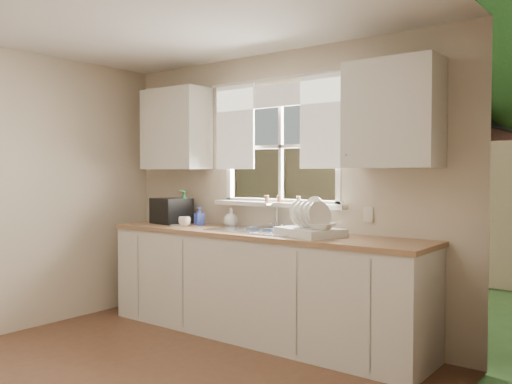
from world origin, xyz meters
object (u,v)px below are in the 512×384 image
Objects in this scene: dish_rack at (310,227)px; soap_bottle_a at (184,207)px; black_appliance at (171,211)px; cup at (184,222)px.

soap_bottle_a is (-1.55, 0.15, 0.09)m from dish_rack.
dish_rack reaches higher than black_appliance.
soap_bottle_a reaches higher than dish_rack.
dish_rack is 1.68m from black_appliance.
dish_rack is at bearing 6.74° from black_appliance.
dish_rack is 1.70× the size of black_appliance.
soap_bottle_a is 0.96× the size of black_appliance.
dish_rack is 5.11× the size of cup.
soap_bottle_a is at bearing 119.11° from cup.
black_appliance is at bearing -149.06° from soap_bottle_a.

